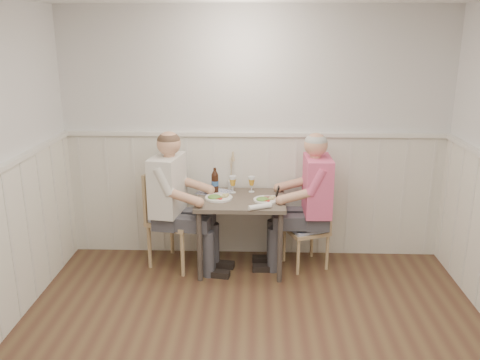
{
  "coord_description": "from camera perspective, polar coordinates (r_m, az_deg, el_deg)",
  "views": [
    {
      "loc": [
        0.03,
        -2.93,
        2.36
      ],
      "look_at": [
        -0.13,
        1.64,
        1.0
      ],
      "focal_mm": 38.0,
      "sensor_mm": 36.0,
      "label": 1
    }
  ],
  "objects": [
    {
      "name": "room_shell",
      "position": [
        3.05,
        1.43,
        0.52
      ],
      "size": [
        4.04,
        4.54,
        2.6
      ],
      "color": "silver",
      "rests_on": "ground"
    },
    {
      "name": "wainscot",
      "position": [
        3.99,
        1.45,
        -8.24
      ],
      "size": [
        4.0,
        4.49,
        1.34
      ],
      "color": "silver",
      "rests_on": "ground"
    },
    {
      "name": "dining_table",
      "position": [
        5.07,
        0.08,
        -3.19
      ],
      "size": [
        0.87,
        0.7,
        0.75
      ],
      "color": "#4A4339",
      "rests_on": "ground"
    },
    {
      "name": "chair_right",
      "position": [
        5.26,
        7.92,
        -5.04
      ],
      "size": [
        0.5,
        0.5,
        0.81
      ],
      "color": "#99824D",
      "rests_on": "ground"
    },
    {
      "name": "chair_left",
      "position": [
        5.26,
        -7.77,
        -3.86
      ],
      "size": [
        0.62,
        0.62,
        0.99
      ],
      "color": "#99824D",
      "rests_on": "ground"
    },
    {
      "name": "man_in_pink",
      "position": [
        5.15,
        8.05,
        -3.59
      ],
      "size": [
        0.66,
        0.46,
        1.43
      ],
      "color": "#3F3F47",
      "rests_on": "ground"
    },
    {
      "name": "diner_cream",
      "position": [
        5.12,
        -7.55,
        -3.6
      ],
      "size": [
        0.72,
        0.51,
        1.45
      ],
      "color": "#3F3F47",
      "rests_on": "ground"
    },
    {
      "name": "plate_man",
      "position": [
        4.97,
        2.86,
        -2.13
      ],
      "size": [
        0.25,
        0.25,
        0.06
      ],
      "color": "white",
      "rests_on": "dining_table"
    },
    {
      "name": "plate_diner",
      "position": [
        5.02,
        -2.55,
        -1.9
      ],
      "size": [
        0.27,
        0.27,
        0.07
      ],
      "color": "white",
      "rests_on": "dining_table"
    },
    {
      "name": "beer_glass_a",
      "position": [
        5.2,
        1.31,
        -0.19
      ],
      "size": [
        0.07,
        0.07,
        0.17
      ],
      "color": "silver",
      "rests_on": "dining_table"
    },
    {
      "name": "beer_glass_b",
      "position": [
        5.18,
        -0.82,
        -0.18
      ],
      "size": [
        0.07,
        0.07,
        0.18
      ],
      "color": "silver",
      "rests_on": "dining_table"
    },
    {
      "name": "beer_bottle",
      "position": [
        5.19,
        -2.83,
        -0.19
      ],
      "size": [
        0.07,
        0.07,
        0.26
      ],
      "color": "black",
      "rests_on": "dining_table"
    },
    {
      "name": "rolled_napkin",
      "position": [
        4.74,
        2.25,
        -3.01
      ],
      "size": [
        0.23,
        0.14,
        0.05
      ],
      "color": "white",
      "rests_on": "dining_table"
    },
    {
      "name": "grass_vase",
      "position": [
        5.28,
        -1.13,
        0.98
      ],
      "size": [
        0.05,
        0.05,
        0.43
      ],
      "color": "silver",
      "rests_on": "dining_table"
    },
    {
      "name": "gingham_mat",
      "position": [
        5.23,
        -2.86,
        -1.36
      ],
      "size": [
        0.39,
        0.36,
        0.01
      ],
      "color": "#5B68A1",
      "rests_on": "dining_table"
    }
  ]
}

